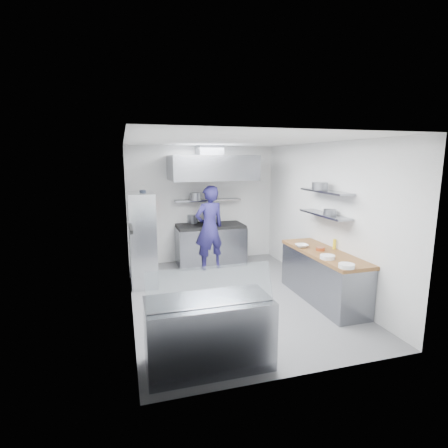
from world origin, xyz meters
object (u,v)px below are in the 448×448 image
object	(u,v)px
gas_range	(211,245)
display_case	(209,333)
wire_rack	(142,239)
chef	(210,228)

from	to	relation	value
gas_range	display_case	bearing A→B (deg)	-104.33
wire_rack	display_case	bearing A→B (deg)	-79.56
chef	wire_rack	bearing A→B (deg)	6.55
wire_rack	gas_range	bearing A→B (deg)	29.94
gas_range	wire_rack	xyz separation A→B (m)	(-1.63, -0.94, 0.48)
gas_range	chef	world-z (taller)	chef
wire_rack	chef	bearing A→B (deg)	20.25
gas_range	chef	xyz separation A→B (m)	(-0.11, -0.38, 0.51)
wire_rack	display_case	distance (m)	3.25
gas_range	chef	size ratio (longest dim) A/B	0.83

